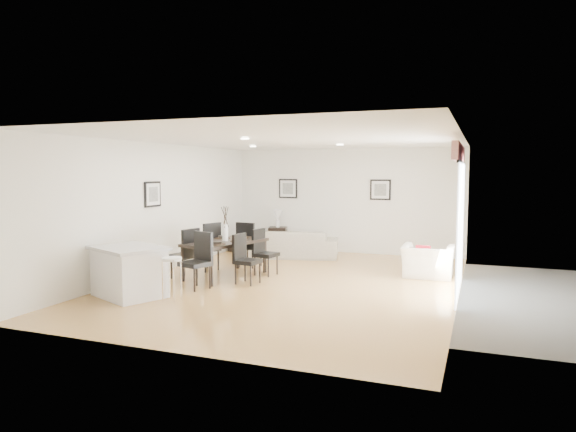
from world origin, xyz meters
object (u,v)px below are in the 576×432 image
at_px(dining_chair_head, 199,257).
at_px(bar_stool, 172,264).
at_px(sofa, 291,244).
at_px(armchair, 428,261).
at_px(dining_chair_efar, 263,249).
at_px(dining_chair_foot, 248,242).
at_px(coffee_table, 249,244).
at_px(dining_chair_enear, 244,256).
at_px(kitchen_island, 129,271).
at_px(side_table, 278,239).
at_px(dining_table, 225,245).
at_px(dining_chair_wfar, 209,244).
at_px(dining_chair_wnear, 187,251).

relative_size(dining_chair_head, bar_stool, 1.42).
xyz_separation_m(sofa, armchair, (3.41, -1.27, -0.02)).
bearing_deg(dining_chair_head, armchair, 51.38).
bearing_deg(dining_chair_head, dining_chair_efar, 87.28).
distance_m(sofa, bar_stool, 4.71).
height_order(dining_chair_foot, coffee_table, dining_chair_foot).
relative_size(dining_chair_enear, kitchen_island, 0.63).
bearing_deg(kitchen_island, coffee_table, 115.47).
height_order(dining_chair_enear, side_table, dining_chair_enear).
height_order(dining_table, coffee_table, dining_table).
relative_size(dining_chair_wfar, dining_chair_efar, 1.10).
distance_m(dining_chair_wfar, dining_chair_efar, 1.23).
bearing_deg(dining_table, sofa, 95.52).
bearing_deg(armchair, dining_chair_efar, 16.30).
distance_m(sofa, dining_chair_wnear, 3.27).
height_order(armchair, dining_chair_efar, dining_chair_efar).
bearing_deg(dining_chair_wfar, dining_chair_enear, 75.50).
bearing_deg(dining_table, kitchen_island, -96.16).
bearing_deg(bar_stool, armchair, 42.59).
distance_m(dining_chair_efar, bar_stool, 2.55).
distance_m(coffee_table, kitchen_island, 5.16).
relative_size(dining_chair_head, coffee_table, 1.05).
xyz_separation_m(dining_chair_foot, coffee_table, (-0.93, 2.03, -0.37)).
bearing_deg(armchair, coffee_table, -19.88).
xyz_separation_m(dining_chair_efar, side_table, (-0.92, 3.12, -0.21)).
height_order(sofa, dining_chair_efar, dining_chair_efar).
distance_m(sofa, side_table, 1.16).
xyz_separation_m(dining_chair_wfar, dining_chair_head, (0.64, -1.48, -0.01)).
height_order(dining_table, side_table, dining_table).
relative_size(dining_chair_enear, side_table, 1.51).
bearing_deg(dining_chair_wnear, bar_stool, 37.63).
height_order(sofa, side_table, sofa).
height_order(dining_table, dining_chair_foot, dining_chair_foot).
relative_size(dining_table, side_table, 3.05).
xyz_separation_m(sofa, coffee_table, (-1.34, 0.46, -0.14)).
height_order(sofa, dining_chair_foot, dining_chair_foot).
height_order(dining_chair_enear, dining_chair_head, dining_chair_head).
height_order(dining_table, dining_chair_head, dining_chair_head).
bearing_deg(bar_stool, side_table, 94.03).
xyz_separation_m(armchair, dining_chair_foot, (-3.83, -0.31, 0.24)).
distance_m(sofa, coffee_table, 1.42).
relative_size(dining_chair_foot, side_table, 1.61).
height_order(sofa, dining_table, dining_table).
distance_m(armchair, coffee_table, 5.06).
bearing_deg(sofa, side_table, -66.63).
height_order(dining_chair_wfar, dining_chair_efar, dining_chair_wfar).
xyz_separation_m(coffee_table, kitchen_island, (0.18, -5.15, 0.24)).
distance_m(side_table, kitchen_island, 5.63).
bearing_deg(dining_chair_efar, dining_chair_head, 169.19).
bearing_deg(sofa, dining_chair_foot, 60.86).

